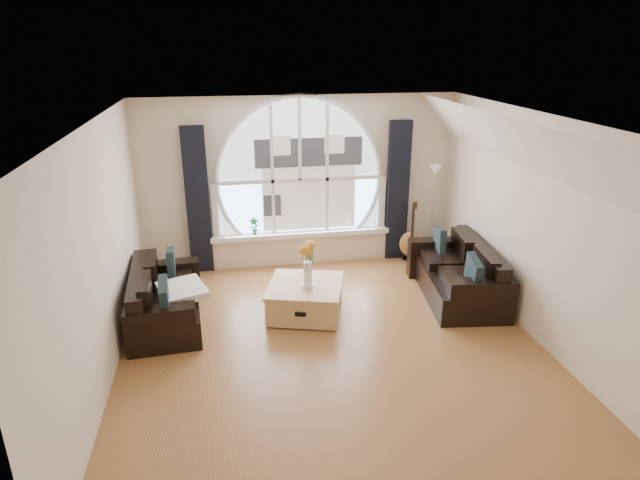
{
  "coord_description": "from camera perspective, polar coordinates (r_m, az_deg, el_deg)",
  "views": [
    {
      "loc": [
        -1.15,
        -5.52,
        3.5
      ],
      "look_at": [
        0.0,
        0.9,
        1.05
      ],
      "focal_mm": 30.24,
      "sensor_mm": 36.0,
      "label": 1
    }
  ],
  "objects": [
    {
      "name": "curtain_left",
      "position": [
        8.49,
        -12.82,
        4.01
      ],
      "size": [
        0.35,
        0.12,
        2.3
      ],
      "primitive_type": "cube",
      "color": "black",
      "rests_on": "ground"
    },
    {
      "name": "vase_flowers",
      "position": [
        6.97,
        -1.32,
        -2.03
      ],
      "size": [
        0.24,
        0.24,
        0.7
      ],
      "primitive_type": "cube",
      "color": "white",
      "rests_on": "coffee_chest"
    },
    {
      "name": "wall_front",
      "position": [
        3.69,
        10.42,
        -15.48
      ],
      "size": [
        5.0,
        0.01,
        2.7
      ],
      "primitive_type": "cube",
      "color": "beige",
      "rests_on": "ground"
    },
    {
      "name": "coffee_chest",
      "position": [
        7.27,
        -1.55,
        -6.11
      ],
      "size": [
        1.19,
        1.19,
        0.47
      ],
      "primitive_type": "cube",
      "rotation": [
        0.0,
        0.0,
        -0.29
      ],
      "color": "tan",
      "rests_on": "ground"
    },
    {
      "name": "curtain_right",
      "position": [
        8.91,
        8.22,
        5.1
      ],
      "size": [
        0.35,
        0.12,
        2.3
      ],
      "primitive_type": "cube",
      "color": "black",
      "rests_on": "ground"
    },
    {
      "name": "sofa_left",
      "position": [
        7.26,
        -16.04,
        -5.55
      ],
      "size": [
        0.93,
        1.69,
        0.73
      ],
      "primitive_type": "cube",
      "rotation": [
        0.0,
        0.0,
        0.07
      ],
      "color": "black",
      "rests_on": "ground"
    },
    {
      "name": "floor_lamp",
      "position": [
        9.05,
        11.76,
        2.81
      ],
      "size": [
        0.24,
        0.24,
        1.6
      ],
      "primitive_type": "cube",
      "color": "#B2B2B2",
      "rests_on": "ground"
    },
    {
      "name": "potted_plant",
      "position": [
        8.65,
        -6.98,
        1.46
      ],
      "size": [
        0.15,
        0.11,
        0.27
      ],
      "primitive_type": "imported",
      "rotation": [
        0.0,
        0.0,
        0.06
      ],
      "color": "#1E6023",
      "rests_on": "window_sill"
    },
    {
      "name": "wall_right",
      "position": [
        6.96,
        22.12,
        1.02
      ],
      "size": [
        0.01,
        5.5,
        2.7
      ],
      "primitive_type": "cube",
      "color": "beige",
      "rests_on": "ground"
    },
    {
      "name": "attic_slope",
      "position": [
        6.56,
        21.04,
        9.14
      ],
      "size": [
        0.92,
        5.5,
        0.72
      ],
      "primitive_type": "cube",
      "color": "silver",
      "rests_on": "ground"
    },
    {
      "name": "ground",
      "position": [
        6.64,
        1.4,
        -11.25
      ],
      "size": [
        5.0,
        5.5,
        0.01
      ],
      "primitive_type": "cube",
      "color": "brown",
      "rests_on": "ground"
    },
    {
      "name": "neighbor_house",
      "position": [
        8.56,
        -1.15,
        7.09
      ],
      "size": [
        1.7,
        0.02,
        1.5
      ],
      "primitive_type": "cube",
      "color": "silver",
      "rests_on": "wall_back"
    },
    {
      "name": "sofa_right",
      "position": [
        7.89,
        14.31,
        -3.23
      ],
      "size": [
        1.09,
        1.85,
        0.78
      ],
      "primitive_type": "cube",
      "rotation": [
        0.0,
        0.0,
        -0.13
      ],
      "color": "black",
      "rests_on": "ground"
    },
    {
      "name": "window_sill",
      "position": [
        8.77,
        -2.02,
        0.66
      ],
      "size": [
        2.9,
        0.22,
        0.08
      ],
      "primitive_type": "cube",
      "color": "white",
      "rests_on": "wall_back"
    },
    {
      "name": "guitar",
      "position": [
        8.96,
        9.62,
        0.95
      ],
      "size": [
        0.42,
        0.34,
        1.06
      ],
      "primitive_type": "cube",
      "rotation": [
        0.0,
        0.0,
        -0.3
      ],
      "color": "#9A652E",
      "rests_on": "ground"
    },
    {
      "name": "wall_left",
      "position": [
        6.07,
        -22.28,
        -1.76
      ],
      "size": [
        0.01,
        5.5,
        2.7
      ],
      "primitive_type": "cube",
      "color": "beige",
      "rests_on": "ground"
    },
    {
      "name": "wall_back",
      "position": [
        8.62,
        -2.18,
        6.14
      ],
      "size": [
        5.0,
        0.01,
        2.7
      ],
      "primitive_type": "cube",
      "color": "beige",
      "rests_on": "ground"
    },
    {
      "name": "arched_window",
      "position": [
        8.53,
        -2.18,
        7.88
      ],
      "size": [
        2.6,
        0.06,
        2.15
      ],
      "primitive_type": "cube",
      "color": "silver",
      "rests_on": "wall_back"
    },
    {
      "name": "ceiling",
      "position": [
        5.69,
        1.64,
        12.5
      ],
      "size": [
        5.0,
        5.5,
        0.01
      ],
      "primitive_type": "cube",
      "color": "silver",
      "rests_on": "ground"
    },
    {
      "name": "throw_blanket",
      "position": [
        7.08,
        -14.39,
        -5.18
      ],
      "size": [
        0.71,
        0.71,
        0.1
      ],
      "primitive_type": "cube",
      "rotation": [
        0.0,
        0.0,
        0.36
      ],
      "color": "silver",
      "rests_on": "sofa_left"
    },
    {
      "name": "window_frame",
      "position": [
        8.5,
        -2.15,
        7.84
      ],
      "size": [
        2.76,
        0.08,
        2.15
      ],
      "primitive_type": "cube",
      "color": "white",
      "rests_on": "wall_back"
    }
  ]
}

